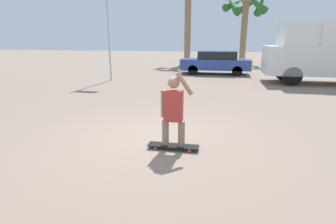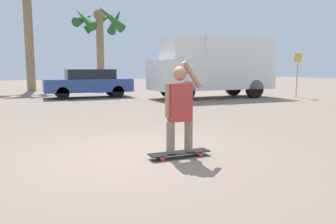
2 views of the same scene
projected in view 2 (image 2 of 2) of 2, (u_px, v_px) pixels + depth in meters
The scene contains 7 objects.
ground_plane at pixel (139, 154), 5.76m from camera, with size 80.00×80.00×0.00m, color gray.
skateboard at pixel (180, 153), 5.53m from camera, with size 1.07×0.26×0.09m.
person_skateboarder at pixel (180, 105), 5.42m from camera, with size 0.66×0.24×1.54m.
camper_van at pixel (215, 65), 16.50m from camera, with size 6.30×2.14×2.99m.
parked_car_blue at pixel (89, 83), 16.81m from camera, with size 4.34×1.74×1.44m.
palm_tree_near_van at pixel (99, 25), 23.97m from camera, with size 3.86×3.98×5.94m.
street_sign at pixel (298, 69), 16.67m from camera, with size 0.44×0.06×2.25m.
Camera 2 is at (-1.75, -5.35, 1.50)m, focal length 35.00 mm.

